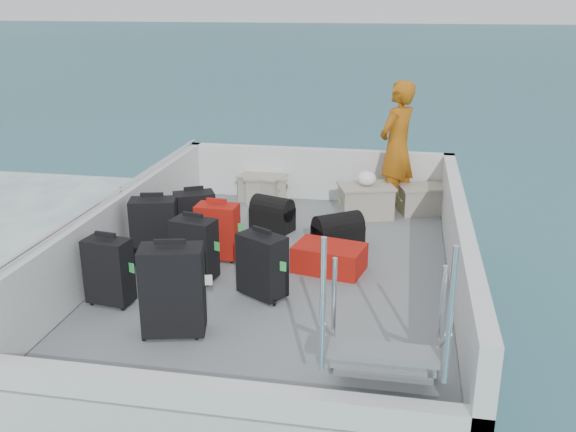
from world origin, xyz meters
name	(u,v)px	position (x,y,z in m)	size (l,w,h in m)	color
ground	(284,321)	(0.00, 0.00, 0.00)	(160.00, 160.00, 0.00)	navy
ferry_hull	(284,295)	(0.00, 0.00, 0.30)	(3.60, 5.00, 0.60)	silver
deck	(284,268)	(0.00, 0.00, 0.61)	(3.30, 4.70, 0.02)	slate
deck_fittings	(313,248)	(0.35, -0.32, 0.99)	(3.60, 5.00, 0.90)	silver
suitcase_0	(109,272)	(-1.38, -1.09, 0.93)	(0.40, 0.23, 0.62)	black
suitcase_1	(154,231)	(-1.34, -0.11, 0.97)	(0.46, 0.26, 0.69)	black
suitcase_2	(195,220)	(-1.08, 0.42, 0.93)	(0.43, 0.26, 0.62)	black
suitcase_3	(173,291)	(-0.62, -1.50, 1.00)	(0.50, 0.29, 0.77)	black
suitcase_4	(194,250)	(-0.80, -0.44, 0.93)	(0.42, 0.25, 0.62)	black
suitcase_5	(218,232)	(-0.73, 0.11, 0.92)	(0.43, 0.26, 0.60)	#B51A0D
suitcase_6	(262,266)	(-0.07, -0.69, 0.92)	(0.44, 0.26, 0.60)	black
suitcase_8	(329,258)	(0.47, 0.02, 0.76)	(0.45, 0.69, 0.27)	#B51A0D
duffel_0	(191,215)	(-1.32, 0.97, 0.78)	(0.54, 0.30, 0.32)	black
duffel_1	(272,217)	(-0.34, 1.07, 0.78)	(0.47, 0.30, 0.32)	black
duffel_2	(338,236)	(0.49, 0.59, 0.78)	(0.52, 0.30, 0.32)	black
crate_0	(262,189)	(-0.72, 2.20, 0.79)	(0.55, 0.38, 0.33)	#A9A193
crate_1	(266,189)	(-0.67, 2.20, 0.78)	(0.54, 0.37, 0.33)	#A9A193
crate_2	(366,202)	(0.71, 1.78, 0.81)	(0.63, 0.44, 0.38)	#A9A193
crate_3	(422,200)	(1.41, 2.06, 0.79)	(0.55, 0.38, 0.33)	#A9A193
yellow_bag	(384,203)	(0.93, 2.05, 0.73)	(0.28, 0.26, 0.22)	yellow
white_bag	(367,181)	(0.71, 1.78, 1.09)	(0.24, 0.24, 0.18)	white
passenger	(397,147)	(1.06, 2.12, 1.46)	(0.62, 0.40, 1.67)	orange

